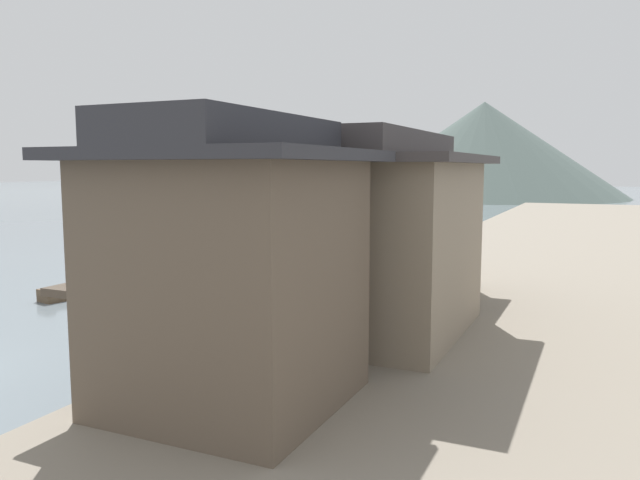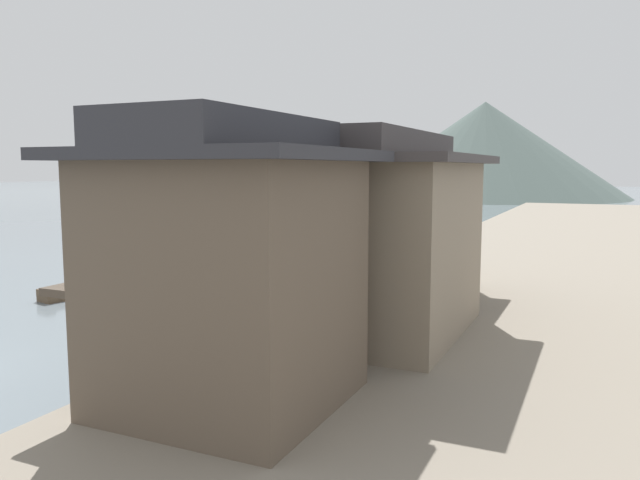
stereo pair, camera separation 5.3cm
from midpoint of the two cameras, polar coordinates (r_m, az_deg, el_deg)
riverbank_right at (r=40.00m, az=22.57°, el=-1.56°), size 18.00×110.00×0.63m
boat_moored_nearest at (r=28.21m, az=-1.27°, el=-4.64°), size 1.13×5.87×0.49m
boat_moored_second at (r=65.02m, az=13.65°, el=1.70°), size 1.97×4.61×0.76m
boat_moored_third at (r=40.75m, az=7.10°, el=-1.21°), size 1.58×5.12×0.40m
boat_moored_far at (r=72.17m, az=8.28°, el=2.22°), size 5.31×2.16×0.54m
boat_midriver_drifting at (r=29.64m, az=-21.15°, el=-4.29°), size 1.75×3.84×0.77m
boat_midriver_upstream at (r=34.58m, az=3.00°, el=-2.53°), size 1.37×3.56×0.48m
boat_upstream_distant at (r=48.73m, az=3.75°, el=0.12°), size 3.84×4.36×0.43m
house_waterfront_nearest at (r=13.28m, az=-8.36°, el=-2.25°), size 5.71×5.56×6.14m
house_waterfront_second at (r=19.23m, az=4.45°, el=0.49°), size 6.87×7.68×6.14m
house_waterfront_tall at (r=25.58m, az=7.67°, el=2.03°), size 5.20×6.03×6.14m
mooring_post_dock_near at (r=19.10m, az=-7.55°, el=-7.65°), size 0.20×0.20×0.71m
mooring_post_dock_mid at (r=25.74m, az=1.57°, el=-3.60°), size 0.20×0.20×0.94m
mooring_post_dock_far at (r=35.79m, az=8.33°, el=-0.72°), size 0.20×0.20×1.00m
hill_far_west at (r=125.11m, az=14.82°, el=8.05°), size 53.12×53.12×18.32m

